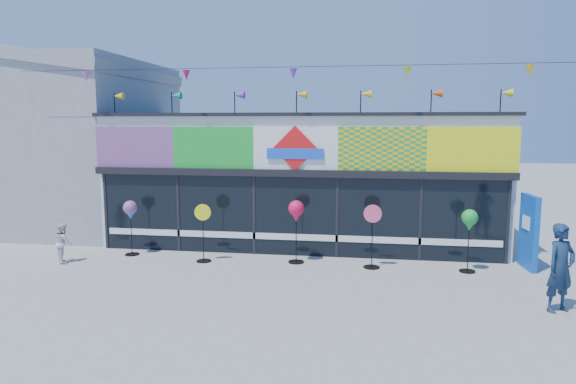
% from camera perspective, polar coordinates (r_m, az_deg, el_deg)
% --- Properties ---
extents(ground, '(80.00, 80.00, 0.00)m').
position_cam_1_polar(ground, '(11.75, -1.55, -11.26)').
color(ground, gray).
rests_on(ground, ground).
extents(kite_shop, '(16.00, 5.70, 5.31)m').
position_cam_1_polar(kite_shop, '(17.08, 1.97, 1.78)').
color(kite_shop, white).
rests_on(kite_shop, ground).
extents(neighbour_building, '(8.18, 7.20, 6.87)m').
position_cam_1_polar(neighbour_building, '(21.58, -25.17, 5.38)').
color(neighbour_building, '#9A9C9F').
rests_on(neighbour_building, ground).
extents(blue_sign, '(0.23, 0.99, 1.96)m').
position_cam_1_polar(blue_sign, '(14.86, 25.18, -4.02)').
color(blue_sign, blue).
rests_on(blue_sign, ground).
extents(spinner_0, '(0.40, 0.40, 1.60)m').
position_cam_1_polar(spinner_0, '(15.45, -17.11, -2.09)').
color(spinner_0, black).
rests_on(spinner_0, ground).
extents(spinner_1, '(0.45, 0.41, 1.61)m').
position_cam_1_polar(spinner_1, '(14.32, -9.41, -4.34)').
color(spinner_1, black).
rests_on(spinner_1, ground).
extents(spinner_2, '(0.44, 0.44, 1.73)m').
position_cam_1_polar(spinner_2, '(13.93, 0.92, -2.34)').
color(spinner_2, black).
rests_on(spinner_2, ground).
extents(spinner_3, '(0.48, 0.43, 1.69)m').
position_cam_1_polar(spinner_3, '(13.70, 9.34, -4.70)').
color(spinner_3, black).
rests_on(spinner_3, ground).
extents(spinner_4, '(0.41, 0.41, 1.63)m').
position_cam_1_polar(spinner_4, '(13.87, 19.52, -3.16)').
color(spinner_4, black).
rests_on(spinner_4, ground).
extents(adult_man, '(0.79, 0.70, 1.81)m').
position_cam_1_polar(adult_man, '(11.84, 28.04, -7.46)').
color(adult_man, '#152942').
rests_on(adult_man, ground).
extents(child, '(0.57, 0.61, 1.10)m').
position_cam_1_polar(child, '(15.42, -23.68, -5.18)').
color(child, silver).
rests_on(child, ground).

